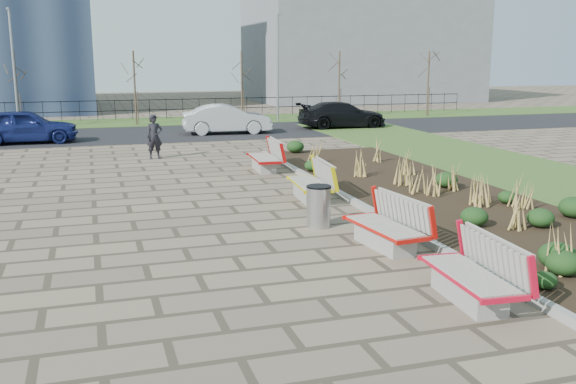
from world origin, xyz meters
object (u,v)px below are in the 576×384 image
object	(u,v)px
lamp_west	(14,70)
lamp_east	(278,69)
car_black	(342,115)
bench_a	(469,271)
litter_bin	(319,207)
bench_d	(264,156)
bench_c	(309,181)
car_blue	(25,126)
pedestrian	(154,137)
car_silver	(227,119)
bench_b	(384,223)

from	to	relation	value
lamp_west	lamp_east	world-z (taller)	same
car_black	lamp_east	bearing A→B (deg)	30.09
bench_a	litter_bin	bearing A→B (deg)	101.98
bench_d	car_black	world-z (taller)	car_black
bench_c	car_black	distance (m)	17.50
bench_a	car_blue	world-z (taller)	car_blue
lamp_east	car_blue	bearing A→B (deg)	-156.20
pedestrian	car_silver	distance (m)	8.03
bench_b	car_silver	bearing A→B (deg)	80.93
litter_bin	lamp_west	distance (m)	24.35
bench_a	car_silver	distance (m)	22.74
bench_d	pedestrian	world-z (taller)	pedestrian
bench_a	lamp_east	size ratio (longest dim) A/B	0.35
bench_d	car_silver	bearing A→B (deg)	87.84
bench_a	lamp_west	bearing A→B (deg)	111.83
car_black	car_blue	bearing A→B (deg)	96.83
car_blue	lamp_east	distance (m)	14.58
car_blue	lamp_east	bearing A→B (deg)	-66.72
pedestrian	lamp_west	world-z (taller)	lamp_west
bench_a	bench_d	xyz separation A→B (m)	(0.00, 12.23, 0.00)
bench_b	litter_bin	bearing A→B (deg)	104.11
car_silver	car_black	world-z (taller)	car_silver
litter_bin	car_blue	bearing A→B (deg)	113.81
bench_d	car_black	size ratio (longest dim) A/B	0.45
bench_c	car_blue	xyz separation A→B (m)	(-8.18, 14.24, 0.26)
lamp_east	car_silver	bearing A→B (deg)	-129.28
car_black	lamp_east	xyz separation A→B (m)	(-2.34, 4.17, 2.34)
bench_d	car_silver	size ratio (longest dim) A/B	0.49
car_black	lamp_east	size ratio (longest dim) A/B	0.79
bench_d	bench_c	bearing A→B (deg)	-86.94
pedestrian	car_blue	size ratio (longest dim) A/B	0.38
bench_d	lamp_west	xyz separation A→B (m)	(-9.00, 15.43, 2.54)
pedestrian	car_blue	world-z (taller)	pedestrian
lamp_west	bench_b	bearing A→B (deg)	-69.94
car_silver	car_blue	bearing A→B (deg)	99.89
bench_b	litter_bin	size ratio (longest dim) A/B	2.28
bench_d	litter_bin	size ratio (longest dim) A/B	2.28
car_silver	lamp_west	distance (m)	11.36
bench_a	lamp_east	distance (m)	28.22
bench_d	lamp_east	distance (m)	16.41
litter_bin	lamp_east	bearing A→B (deg)	75.92
pedestrian	car_black	distance (m)	13.03
bench_c	pedestrian	xyz separation A→B (m)	(-3.22, 8.25, 0.32)
pedestrian	bench_d	bearing A→B (deg)	-57.53
car_black	lamp_west	xyz separation A→B (m)	(-16.34, 4.17, 2.34)
car_blue	pedestrian	bearing A→B (deg)	-140.86
pedestrian	car_black	xyz separation A→B (m)	(10.56, 7.63, -0.12)
bench_b	pedestrian	world-z (taller)	pedestrian
bench_a	bench_c	world-z (taller)	same
bench_a	car_silver	world-z (taller)	car_silver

